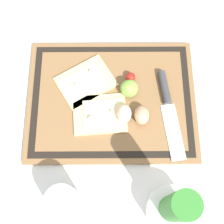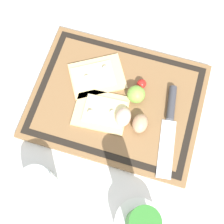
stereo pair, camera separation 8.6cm
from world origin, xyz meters
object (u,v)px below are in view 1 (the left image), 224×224
object	(u,v)px
egg_brown	(142,115)
cherry_tomato_red	(131,77)
pizza_slice_near	(85,82)
knife	(167,100)
pizza_slice_far	(101,114)
egg_pink	(125,114)
sauce_jar	(65,203)
herb_pot	(173,208)
lime	(130,88)

from	to	relation	value
egg_brown	cherry_tomato_red	xyz separation A→B (m)	(0.03, -0.12, -0.01)
pizza_slice_near	knife	xyz separation A→B (m)	(-0.23, 0.06, 0.00)
pizza_slice_far	egg_pink	bearing A→B (deg)	176.08
pizza_slice_far	cherry_tomato_red	size ratio (longest dim) A/B	5.68
knife	egg_brown	bearing A→B (deg)	33.96
pizza_slice_near	egg_pink	bearing A→B (deg)	137.06
sauce_jar	pizza_slice_near	bearing A→B (deg)	-96.87
sauce_jar	herb_pot	bearing A→B (deg)	176.85
knife	herb_pot	bearing A→B (deg)	87.26
pizza_slice_near	sauce_jar	xyz separation A→B (m)	(0.04, 0.34, 0.02)
egg_brown	lime	bearing A→B (deg)	-67.32
pizza_slice_far	cherry_tomato_red	distance (m)	0.14
knife	lime	xyz separation A→B (m)	(0.11, -0.03, 0.02)
knife	cherry_tomato_red	size ratio (longest dim) A/B	9.61
knife	cherry_tomato_red	distance (m)	0.12
knife	cherry_tomato_red	bearing A→B (deg)	-34.23
cherry_tomato_red	pizza_slice_far	bearing A→B (deg)	51.75
knife	lime	world-z (taller)	lime
knife	herb_pot	world-z (taller)	herb_pot
pizza_slice_near	egg_pink	world-z (taller)	egg_pink
lime	sauce_jar	world-z (taller)	sauce_jar
pizza_slice_near	pizza_slice_far	world-z (taller)	same
egg_brown	cherry_tomato_red	distance (m)	0.12
pizza_slice_near	egg_brown	size ratio (longest dim) A/B	3.52
egg_pink	pizza_slice_near	bearing A→B (deg)	-42.94
pizza_slice_near	lime	distance (m)	0.13
cherry_tomato_red	sauce_jar	xyz separation A→B (m)	(0.17, 0.35, 0.01)
pizza_slice_far	sauce_jar	xyz separation A→B (m)	(0.09, 0.24, 0.02)
egg_pink	cherry_tomato_red	world-z (taller)	egg_pink
cherry_tomato_red	egg_brown	bearing A→B (deg)	102.73
pizza_slice_far	egg_pink	size ratio (longest dim) A/B	2.86
pizza_slice_near	egg_pink	size ratio (longest dim) A/B	3.52
knife	egg_brown	world-z (taller)	egg_brown
egg_pink	lime	distance (m)	0.08
pizza_slice_far	knife	world-z (taller)	pizza_slice_far
pizza_slice_near	cherry_tomato_red	size ratio (longest dim) A/B	6.99
egg_pink	lime	xyz separation A→B (m)	(-0.02, -0.07, 0.00)
knife	pizza_slice_near	bearing A→B (deg)	-14.02
pizza_slice_far	lime	size ratio (longest dim) A/B	3.08
pizza_slice_near	sauce_jar	distance (m)	0.34
pizza_slice_far	egg_brown	size ratio (longest dim) A/B	2.86
pizza_slice_far	sauce_jar	bearing A→B (deg)	70.05
egg_pink	sauce_jar	size ratio (longest dim) A/B	0.50
pizza_slice_near	egg_pink	distance (m)	0.15
herb_pot	sauce_jar	distance (m)	0.26
pizza_slice_near	pizza_slice_far	size ratio (longest dim) A/B	1.23
knife	egg_pink	bearing A→B (deg)	20.22
pizza_slice_near	herb_pot	distance (m)	0.42
knife	herb_pot	size ratio (longest dim) A/B	1.12
egg_brown	pizza_slice_far	bearing A→B (deg)	-4.68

